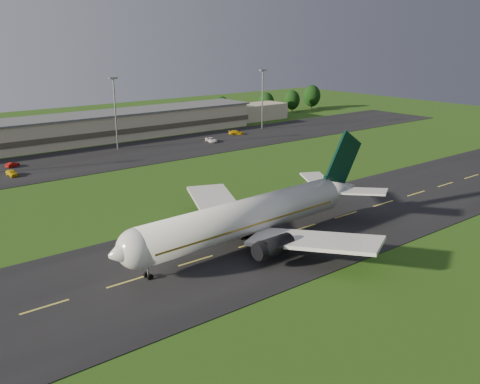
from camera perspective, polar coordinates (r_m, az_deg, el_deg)
ground at (r=91.75m, az=6.75°, el=-3.89°), size 360.00×360.00×0.00m
taxiway at (r=91.74m, az=6.75°, el=-3.86°), size 220.00×30.00×0.10m
apron at (r=149.15m, az=-13.27°, el=3.75°), size 260.00×30.00×0.10m
airliner at (r=82.59m, az=0.99°, el=-2.67°), size 51.30×42.14×15.57m
terminal at (r=172.67m, az=-14.95°, el=6.66°), size 145.00×16.00×8.40m
light_mast_centre at (r=156.28m, az=-13.20°, el=9.05°), size 2.40×1.20×20.35m
light_mast_east at (r=186.51m, az=2.42°, el=10.60°), size 2.40×1.20×20.35m
tree_line at (r=193.82m, az=-8.49°, el=8.34°), size 197.32×9.01×10.38m
service_vehicle_a at (r=135.09m, az=-23.17°, el=1.89°), size 1.98×4.41×1.47m
service_vehicle_b at (r=144.28m, az=-23.11°, el=2.70°), size 3.81×2.73×1.19m
service_vehicle_c at (r=164.35m, az=-3.08°, el=5.58°), size 2.91×5.15×1.36m
service_vehicle_d at (r=176.65m, az=-0.42°, el=6.38°), size 5.31×4.07×1.43m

